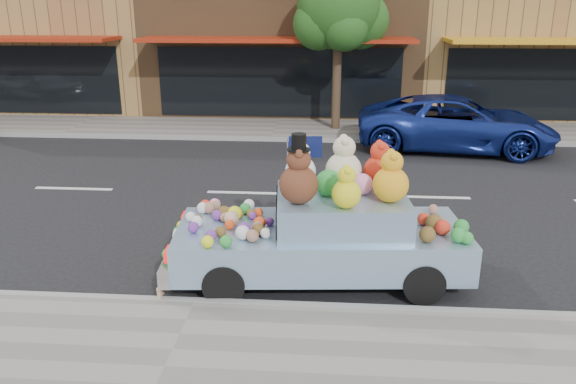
{
  "coord_description": "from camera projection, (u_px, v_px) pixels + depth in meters",
  "views": [
    {
      "loc": [
        1.8,
        -11.78,
        4.03
      ],
      "look_at": [
        1.19,
        -3.56,
        1.25
      ],
      "focal_mm": 35.0,
      "sensor_mm": 36.0,
      "label": 1
    }
  ],
  "objects": [
    {
      "name": "far_kerb",
      "position": [
        270.0,
        139.0,
        17.25
      ],
      "size": [
        60.0,
        0.12,
        0.13
      ],
      "primitive_type": "cube",
      "color": "gray",
      "rests_on": "ground"
    },
    {
      "name": "street_tree",
      "position": [
        339.0,
        15.0,
        17.41
      ],
      "size": [
        3.0,
        2.7,
        5.22
      ],
      "color": "#38281C",
      "rests_on": "ground"
    },
    {
      "name": "storefront_mid",
      "position": [
        287.0,
        13.0,
        22.7
      ],
      "size": [
        10.0,
        9.8,
        7.3
      ],
      "color": "brown",
      "rests_on": "ground"
    },
    {
      "name": "storefront_right",
      "position": [
        541.0,
        14.0,
        21.99
      ],
      "size": [
        10.0,
        9.8,
        7.3
      ],
      "color": "olive",
      "rests_on": "ground"
    },
    {
      "name": "near_sidewalk",
      "position": [
        165.0,
        371.0,
        6.38
      ],
      "size": [
        60.0,
        3.0,
        0.12
      ],
      "primitive_type": "cube",
      "color": "gray",
      "rests_on": "ground"
    },
    {
      "name": "art_car",
      "position": [
        324.0,
        228.0,
        8.43
      ],
      "size": [
        4.61,
        2.1,
        2.35
      ],
      "rotation": [
        0.0,
        0.0,
        0.08
      ],
      "color": "black",
      "rests_on": "ground"
    },
    {
      "name": "near_kerb",
      "position": [
        195.0,
        304.0,
        7.8
      ],
      "size": [
        60.0,
        0.12,
        0.13
      ],
      "primitive_type": "cube",
      "color": "gray",
      "rests_on": "ground"
    },
    {
      "name": "ground",
      "position": [
        247.0,
        193.0,
        12.55
      ],
      "size": [
        120.0,
        120.0,
        0.0
      ],
      "primitive_type": "plane",
      "color": "black",
      "rests_on": "ground"
    },
    {
      "name": "far_sidewalk",
      "position": [
        275.0,
        129.0,
        18.67
      ],
      "size": [
        60.0,
        3.0,
        0.12
      ],
      "primitive_type": "cube",
      "color": "gray",
      "rests_on": "ground"
    },
    {
      "name": "car_blue",
      "position": [
        456.0,
        123.0,
        16.05
      ],
      "size": [
        5.82,
        3.26,
        1.54
      ],
      "primitive_type": "imported",
      "rotation": [
        0.0,
        0.0,
        1.44
      ],
      "color": "navy",
      "rests_on": "ground"
    },
    {
      "name": "storefront_left",
      "position": [
        49.0,
        13.0,
        23.41
      ],
      "size": [
        10.0,
        9.8,
        7.3
      ],
      "color": "olive",
      "rests_on": "ground"
    }
  ]
}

